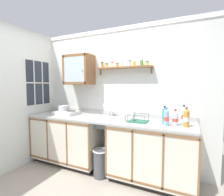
{
  "coord_description": "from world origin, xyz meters",
  "views": [
    {
      "loc": [
        1.3,
        -2.1,
        1.47
      ],
      "look_at": [
        0.09,
        0.5,
        1.25
      ],
      "focal_mm": 26.85,
      "sensor_mm": 36.0,
      "label": 1
    }
  ],
  "objects_px": {
    "bottle_juice_amber_1": "(186,118)",
    "dish_rack": "(138,120)",
    "bottle_detergent_teal_3": "(164,116)",
    "sink": "(105,120)",
    "wall_cabinet": "(79,70)",
    "mug": "(124,118)",
    "bottle_opaque_white_2": "(184,116)",
    "trash_bin": "(100,163)",
    "bottle_water_clear_4": "(175,118)",
    "bottle_water_blue_0": "(166,118)",
    "saucepan": "(63,108)",
    "hot_plate_stove": "(67,113)"
  },
  "relations": [
    {
      "from": "bottle_water_clear_4",
      "to": "mug",
      "type": "bearing_deg",
      "value": -176.92
    },
    {
      "from": "sink",
      "to": "bottle_juice_amber_1",
      "type": "height_order",
      "value": "sink"
    },
    {
      "from": "bottle_opaque_white_2",
      "to": "bottle_water_clear_4",
      "type": "relative_size",
      "value": 1.21
    },
    {
      "from": "bottle_water_blue_0",
      "to": "bottle_juice_amber_1",
      "type": "height_order",
      "value": "bottle_juice_amber_1"
    },
    {
      "from": "saucepan",
      "to": "wall_cabinet",
      "type": "bearing_deg",
      "value": 16.47
    },
    {
      "from": "sink",
      "to": "bottle_juice_amber_1",
      "type": "xyz_separation_m",
      "value": [
        1.26,
        -0.08,
        0.16
      ]
    },
    {
      "from": "bottle_opaque_white_2",
      "to": "dish_rack",
      "type": "relative_size",
      "value": 0.96
    },
    {
      "from": "mug",
      "to": "sink",
      "type": "bearing_deg",
      "value": 165.05
    },
    {
      "from": "bottle_water_blue_0",
      "to": "dish_rack",
      "type": "xyz_separation_m",
      "value": [
        -0.44,
        0.1,
        -0.09
      ]
    },
    {
      "from": "bottle_opaque_white_2",
      "to": "bottle_water_clear_4",
      "type": "height_order",
      "value": "bottle_opaque_white_2"
    },
    {
      "from": "sink",
      "to": "bottle_detergent_teal_3",
      "type": "relative_size",
      "value": 2.01
    },
    {
      "from": "bottle_water_clear_4",
      "to": "trash_bin",
      "type": "distance_m",
      "value": 1.35
    },
    {
      "from": "sink",
      "to": "dish_rack",
      "type": "height_order",
      "value": "sink"
    },
    {
      "from": "bottle_detergent_teal_3",
      "to": "dish_rack",
      "type": "xyz_separation_m",
      "value": [
        -0.4,
        -0.01,
        -0.1
      ]
    },
    {
      "from": "bottle_detergent_teal_3",
      "to": "dish_rack",
      "type": "bearing_deg",
      "value": -178.09
    },
    {
      "from": "saucepan",
      "to": "dish_rack",
      "type": "relative_size",
      "value": 0.99
    },
    {
      "from": "bottle_water_blue_0",
      "to": "dish_rack",
      "type": "distance_m",
      "value": 0.45
    },
    {
      "from": "bottle_water_clear_4",
      "to": "mug",
      "type": "distance_m",
      "value": 0.75
    },
    {
      "from": "bottle_water_clear_4",
      "to": "dish_rack",
      "type": "xyz_separation_m",
      "value": [
        -0.55,
        0.02,
        -0.08
      ]
    },
    {
      "from": "hot_plate_stove",
      "to": "bottle_water_blue_0",
      "type": "bearing_deg",
      "value": -4.06
    },
    {
      "from": "bottle_opaque_white_2",
      "to": "bottle_detergent_teal_3",
      "type": "relative_size",
      "value": 1.06
    },
    {
      "from": "bottle_juice_amber_1",
      "to": "wall_cabinet",
      "type": "height_order",
      "value": "wall_cabinet"
    },
    {
      "from": "sink",
      "to": "hot_plate_stove",
      "type": "bearing_deg",
      "value": -179.75
    },
    {
      "from": "bottle_opaque_white_2",
      "to": "bottle_juice_amber_1",
      "type": "bearing_deg",
      "value": -76.65
    },
    {
      "from": "mug",
      "to": "bottle_water_clear_4",
      "type": "bearing_deg",
      "value": 3.08
    },
    {
      "from": "trash_bin",
      "to": "sink",
      "type": "bearing_deg",
      "value": 98.65
    },
    {
      "from": "hot_plate_stove",
      "to": "mug",
      "type": "relative_size",
      "value": 3.83
    },
    {
      "from": "hot_plate_stove",
      "to": "trash_bin",
      "type": "bearing_deg",
      "value": -15.41
    },
    {
      "from": "bottle_juice_amber_1",
      "to": "bottle_water_clear_4",
      "type": "relative_size",
      "value": 1.17
    },
    {
      "from": "wall_cabinet",
      "to": "bottle_water_clear_4",
      "type": "bearing_deg",
      "value": -5.8
    },
    {
      "from": "bottle_water_blue_0",
      "to": "bottle_water_clear_4",
      "type": "height_order",
      "value": "bottle_water_blue_0"
    },
    {
      "from": "bottle_juice_amber_1",
      "to": "mug",
      "type": "xyz_separation_m",
      "value": [
        -0.89,
        -0.02,
        -0.07
      ]
    },
    {
      "from": "hot_plate_stove",
      "to": "wall_cabinet",
      "type": "relative_size",
      "value": 0.75
    },
    {
      "from": "wall_cabinet",
      "to": "mug",
      "type": "bearing_deg",
      "value": -12.38
    },
    {
      "from": "bottle_water_clear_4",
      "to": "dish_rack",
      "type": "distance_m",
      "value": 0.55
    },
    {
      "from": "sink",
      "to": "hot_plate_stove",
      "type": "distance_m",
      "value": 0.83
    },
    {
      "from": "saucepan",
      "to": "bottle_water_blue_0",
      "type": "height_order",
      "value": "bottle_water_blue_0"
    },
    {
      "from": "bottle_water_blue_0",
      "to": "bottle_juice_amber_1",
      "type": "distance_m",
      "value": 0.26
    },
    {
      "from": "bottle_detergent_teal_3",
      "to": "mug",
      "type": "bearing_deg",
      "value": -172.83
    },
    {
      "from": "bottle_juice_amber_1",
      "to": "dish_rack",
      "type": "height_order",
      "value": "bottle_juice_amber_1"
    },
    {
      "from": "bottle_detergent_teal_3",
      "to": "bottle_juice_amber_1",
      "type": "bearing_deg",
      "value": -11.4
    },
    {
      "from": "bottle_opaque_white_2",
      "to": "trash_bin",
      "type": "height_order",
      "value": "bottle_opaque_white_2"
    },
    {
      "from": "saucepan",
      "to": "bottle_detergent_teal_3",
      "type": "xyz_separation_m",
      "value": [
        1.91,
        -0.05,
        0.0
      ]
    },
    {
      "from": "mug",
      "to": "bottle_water_blue_0",
      "type": "bearing_deg",
      "value": -3.09
    },
    {
      "from": "hot_plate_stove",
      "to": "mug",
      "type": "distance_m",
      "value": 1.21
    },
    {
      "from": "saucepan",
      "to": "bottle_detergent_teal_3",
      "type": "bearing_deg",
      "value": -1.45
    },
    {
      "from": "hot_plate_stove",
      "to": "bottle_detergent_teal_3",
      "type": "height_order",
      "value": "bottle_detergent_teal_3"
    },
    {
      "from": "bottle_detergent_teal_3",
      "to": "bottle_water_clear_4",
      "type": "height_order",
      "value": "bottle_detergent_teal_3"
    },
    {
      "from": "sink",
      "to": "saucepan",
      "type": "xyz_separation_m",
      "value": [
        -0.93,
        0.02,
        0.16
      ]
    },
    {
      "from": "sink",
      "to": "mug",
      "type": "bearing_deg",
      "value": -14.95
    }
  ]
}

